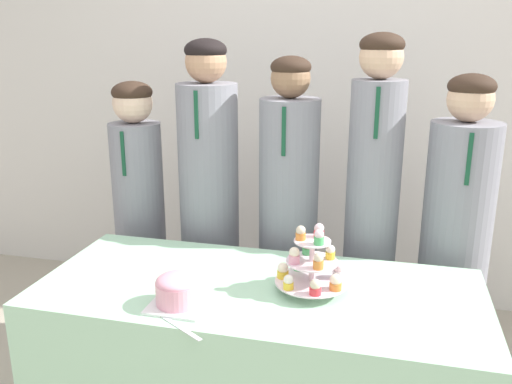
{
  "coord_description": "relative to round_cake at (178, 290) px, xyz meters",
  "views": [
    {
      "loc": [
        0.46,
        -1.49,
        1.64
      ],
      "look_at": [
        -0.02,
        0.41,
        1.07
      ],
      "focal_mm": 38.0,
      "sensor_mm": 36.0,
      "label": 1
    }
  ],
  "objects": [
    {
      "name": "student_1",
      "position": [
        -0.16,
        0.83,
        0.02
      ],
      "size": [
        0.3,
        0.3,
        1.63
      ],
      "color": "gray",
      "rests_on": "ground_plane"
    },
    {
      "name": "student_4",
      "position": [
        1.02,
        0.83,
        -0.06
      ],
      "size": [
        0.31,
        0.31,
        1.49
      ],
      "color": "gray",
      "rests_on": "ground_plane"
    },
    {
      "name": "student_3",
      "position": [
        0.64,
        0.83,
        0.06
      ],
      "size": [
        0.25,
        0.25,
        1.65
      ],
      "color": "gray",
      "rests_on": "ground_plane"
    },
    {
      "name": "cupcake_stand",
      "position": [
        0.45,
        0.23,
        0.05
      ],
      "size": [
        0.28,
        0.28,
        0.26
      ],
      "color": "silver",
      "rests_on": "table"
    },
    {
      "name": "wall_back",
      "position": [
        0.24,
        1.68,
        0.59
      ],
      "size": [
        9.0,
        0.06,
        2.7
      ],
      "color": "silver",
      "rests_on": "ground_plane"
    },
    {
      "name": "table",
      "position": [
        0.24,
        0.22,
        -0.41
      ],
      "size": [
        1.72,
        0.75,
        0.7
      ],
      "color": "#A8DBB2",
      "rests_on": "ground_plane"
    },
    {
      "name": "student_2",
      "position": [
        0.24,
        0.83,
        -0.02
      ],
      "size": [
        0.29,
        0.29,
        1.55
      ],
      "color": "gray",
      "rests_on": "ground_plane"
    },
    {
      "name": "cake_knife",
      "position": [
        -0.01,
        -0.1,
        -0.06
      ],
      "size": [
        0.26,
        0.17,
        0.01
      ],
      "rotation": [
        0.0,
        0.0,
        -0.56
      ],
      "color": "silver",
      "rests_on": "table"
    },
    {
      "name": "student_0",
      "position": [
        -0.55,
        0.83,
        -0.06
      ],
      "size": [
        0.26,
        0.27,
        1.42
      ],
      "color": "gray",
      "rests_on": "ground_plane"
    },
    {
      "name": "round_cake",
      "position": [
        0.0,
        0.0,
        0.0
      ],
      "size": [
        0.2,
        0.2,
        0.12
      ],
      "color": "white",
      "rests_on": "table"
    }
  ]
}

